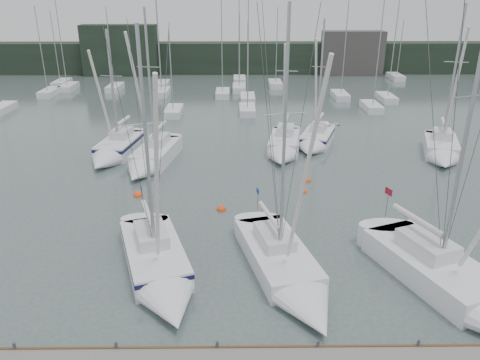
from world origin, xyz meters
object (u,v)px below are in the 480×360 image
sailboat_near_left (160,272)px  sailboat_mid_b (150,160)px  buoy_a (221,210)px  buoy_c (138,196)px  buoy_d (308,181)px  sailboat_near_center (291,278)px  sailboat_mid_d (315,141)px  sailboat_mid_e (442,152)px  buoy_b (304,192)px  sailboat_mid_a (114,151)px  sailboat_mid_c (284,148)px  sailboat_near_right (466,292)px

sailboat_near_left → sailboat_mid_b: 16.41m
sailboat_near_left → buoy_a: bearing=52.5°
buoy_a → buoy_c: 6.39m
buoy_d → buoy_a: bearing=-142.9°
sailboat_near_center → buoy_d: bearing=64.2°
sailboat_mid_b → sailboat_near_left: bearing=-68.8°
sailboat_mid_b → buoy_c: size_ratio=19.32×
sailboat_mid_d → sailboat_mid_e: (10.36, -3.17, 0.04)m
sailboat_mid_d → buoy_d: size_ratio=22.50×
sailboat_mid_d → buoy_b: (-2.37, -10.04, -0.58)m
sailboat_mid_a → buoy_c: sailboat_mid_a is taller
sailboat_mid_a → sailboat_near_center: bearing=-46.0°
sailboat_mid_b → sailboat_mid_e: (24.55, 1.72, 0.01)m
sailboat_mid_b → buoy_a: size_ratio=20.54×
sailboat_mid_b → buoy_b: 12.91m
sailboat_mid_c → sailboat_near_right: bearing=-63.0°
buoy_c → sailboat_mid_b: bearing=90.5°
sailboat_mid_a → buoy_b: bearing=-16.7°
sailboat_mid_a → buoy_a: sailboat_mid_a is taller
sailboat_mid_a → buoy_c: size_ratio=16.77×
sailboat_near_center → sailboat_near_right: (7.95, -1.39, 0.11)m
sailboat_near_right → buoy_c: size_ratio=23.47×
sailboat_near_center → sailboat_mid_b: size_ratio=1.08×
buoy_c → sailboat_mid_d: bearing=36.7°
sailboat_near_right → sailboat_mid_a: (-21.02, 20.14, 0.03)m
sailboat_near_right → buoy_c: sailboat_near_right is taller
sailboat_near_right → buoy_a: bearing=117.8°
buoy_d → sailboat_near_center: bearing=-101.7°
sailboat_near_right → sailboat_mid_e: 20.85m
sailboat_mid_a → sailboat_mid_d: bearing=17.7°
sailboat_mid_e → buoy_d: sailboat_mid_e is taller
sailboat_near_right → buoy_d: size_ratio=29.97×
sailboat_near_left → buoy_c: bearing=88.3°
sailboat_near_right → sailboat_mid_a: bearing=114.7°
sailboat_near_center → sailboat_near_right: 8.07m
sailboat_near_right → buoy_a: (-11.58, 9.96, -0.60)m
sailboat_mid_b → buoy_d: (12.41, -3.12, -0.60)m
sailboat_mid_d → sailboat_mid_e: sailboat_mid_e is taller
sailboat_near_center → sailboat_mid_e: size_ratio=1.06×
sailboat_mid_c → sailboat_mid_d: (3.05, 1.99, -0.04)m
sailboat_near_center → buoy_b: (2.19, 11.39, -0.50)m
buoy_a → buoy_b: (5.82, 2.82, 0.00)m
buoy_d → sailboat_near_left: bearing=-125.4°
sailboat_near_center → sailboat_mid_d: size_ratio=1.18×
sailboat_mid_c → buoy_b: size_ratio=22.64×
sailboat_mid_e → buoy_b: sailboat_mid_e is taller
sailboat_mid_c → buoy_a: size_ratio=18.41×
sailboat_mid_b → sailboat_near_center: bearing=-49.8°
sailboat_mid_b → sailboat_mid_c: 11.51m
sailboat_near_right → sailboat_mid_a: 29.11m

